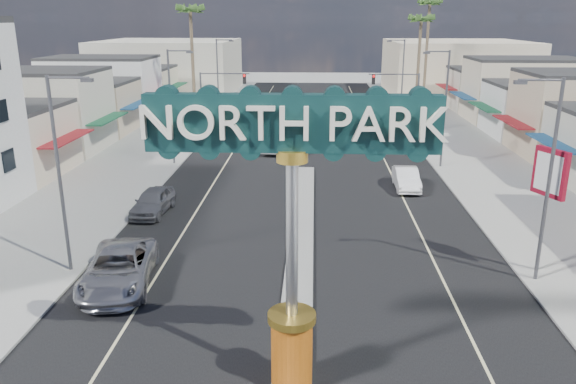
# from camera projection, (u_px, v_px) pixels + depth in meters

# --- Properties ---
(ground) EXTENTS (160.00, 160.00, 0.00)m
(ground) POSITION_uv_depth(u_px,v_px,m) (306.00, 166.00, 44.70)
(ground) COLOR gray
(ground) RESTS_ON ground
(road) EXTENTS (20.00, 120.00, 0.01)m
(road) POSITION_uv_depth(u_px,v_px,m) (306.00, 166.00, 44.70)
(road) COLOR black
(road) RESTS_ON ground
(median_island) EXTENTS (1.30, 30.00, 0.16)m
(median_island) POSITION_uv_depth(u_px,v_px,m) (301.00, 241.00, 29.42)
(median_island) COLOR gray
(median_island) RESTS_ON ground
(sidewalk_left) EXTENTS (8.00, 120.00, 0.12)m
(sidewalk_left) POSITION_uv_depth(u_px,v_px,m) (133.00, 163.00, 45.31)
(sidewalk_left) COLOR gray
(sidewalk_left) RESTS_ON ground
(sidewalk_right) EXTENTS (8.00, 120.00, 0.12)m
(sidewalk_right) POSITION_uv_depth(u_px,v_px,m) (484.00, 167.00, 44.06)
(sidewalk_right) COLOR gray
(sidewalk_right) RESTS_ON ground
(storefront_row_left) EXTENTS (12.00, 42.00, 6.00)m
(storefront_row_left) POSITION_uv_depth(u_px,v_px,m) (74.00, 103.00, 57.28)
(storefront_row_left) COLOR beige
(storefront_row_left) RESTS_ON ground
(storefront_row_right) EXTENTS (12.00, 42.00, 6.00)m
(storefront_row_right) POSITION_uv_depth(u_px,v_px,m) (552.00, 106.00, 55.14)
(storefront_row_right) COLOR #B7B29E
(storefront_row_right) RESTS_ON ground
(backdrop_far_left) EXTENTS (20.00, 20.00, 8.00)m
(backdrop_far_left) POSITION_uv_depth(u_px,v_px,m) (170.00, 67.00, 87.42)
(backdrop_far_left) COLOR #B7B29E
(backdrop_far_left) RESTS_ON ground
(backdrop_far_right) EXTENTS (20.00, 20.00, 8.00)m
(backdrop_far_right) POSITION_uv_depth(u_px,v_px,m) (455.00, 68.00, 85.45)
(backdrop_far_right) COLOR beige
(backdrop_far_right) RESTS_ON ground
(gateway_sign) EXTENTS (8.20, 1.50, 9.15)m
(gateway_sign) POSITION_uv_depth(u_px,v_px,m) (292.00, 212.00, 16.21)
(gateway_sign) COLOR #BA550E
(gateway_sign) RESTS_ON median_island
(traffic_signal_left) EXTENTS (5.09, 0.45, 6.00)m
(traffic_signal_left) POSITION_uv_depth(u_px,v_px,m) (219.00, 90.00, 57.19)
(traffic_signal_left) COLOR #47474C
(traffic_signal_left) RESTS_ON ground
(traffic_signal_right) EXTENTS (5.09, 0.45, 6.00)m
(traffic_signal_right) POSITION_uv_depth(u_px,v_px,m) (400.00, 91.00, 56.37)
(traffic_signal_right) COLOR #47474C
(traffic_signal_right) RESTS_ON ground
(streetlight_l_near) EXTENTS (2.03, 0.22, 9.00)m
(streetlight_l_near) POSITION_uv_depth(u_px,v_px,m) (62.00, 166.00, 24.59)
(streetlight_l_near) COLOR #47474C
(streetlight_l_near) RESTS_ON ground
(streetlight_l_mid) EXTENTS (2.03, 0.22, 9.00)m
(streetlight_l_mid) POSITION_uv_depth(u_px,v_px,m) (173.00, 101.00, 43.66)
(streetlight_l_mid) COLOR #47474C
(streetlight_l_mid) RESTS_ON ground
(streetlight_l_far) EXTENTS (2.03, 0.22, 9.00)m
(streetlight_l_far) POSITION_uv_depth(u_px,v_px,m) (219.00, 74.00, 64.65)
(streetlight_l_far) COLOR #47474C
(streetlight_l_far) RESTS_ON ground
(streetlight_r_near) EXTENTS (2.03, 0.22, 9.00)m
(streetlight_r_near) POSITION_uv_depth(u_px,v_px,m) (546.00, 172.00, 23.65)
(streetlight_r_near) COLOR #47474C
(streetlight_r_near) RESTS_ON ground
(streetlight_r_mid) EXTENTS (2.03, 0.22, 9.00)m
(streetlight_r_mid) POSITION_uv_depth(u_px,v_px,m) (443.00, 103.00, 42.73)
(streetlight_r_mid) COLOR #47474C
(streetlight_r_mid) RESTS_ON ground
(streetlight_r_far) EXTENTS (2.03, 0.22, 9.00)m
(streetlight_r_far) POSITION_uv_depth(u_px,v_px,m) (401.00, 75.00, 63.72)
(streetlight_r_far) COLOR #47474C
(streetlight_r_far) RESTS_ON ground
(palm_left_far) EXTENTS (2.60, 2.60, 13.10)m
(palm_left_far) POSITION_uv_depth(u_px,v_px,m) (190.00, 16.00, 60.95)
(palm_left_far) COLOR brown
(palm_left_far) RESTS_ON ground
(palm_right_mid) EXTENTS (2.60, 2.60, 12.10)m
(palm_right_mid) POSITION_uv_depth(u_px,v_px,m) (421.00, 24.00, 65.77)
(palm_right_mid) COLOR brown
(palm_right_mid) RESTS_ON ground
(palm_right_far) EXTENTS (2.60, 2.60, 14.10)m
(palm_right_far) POSITION_uv_depth(u_px,v_px,m) (429.00, 9.00, 70.88)
(palm_right_far) COLOR brown
(palm_right_far) RESTS_ON ground
(suv_left) EXTENTS (3.55, 6.33, 1.67)m
(suv_left) POSITION_uv_depth(u_px,v_px,m) (119.00, 268.00, 24.46)
(suv_left) COLOR #A3A3A7
(suv_left) RESTS_ON ground
(car_parked_left) EXTENTS (2.06, 4.55, 1.52)m
(car_parked_left) POSITION_uv_depth(u_px,v_px,m) (153.00, 201.00, 33.64)
(car_parked_left) COLOR slate
(car_parked_left) RESTS_ON ground
(car_parked_right) EXTENTS (1.58, 4.39, 1.44)m
(car_parked_right) POSITION_uv_depth(u_px,v_px,m) (406.00, 179.00, 38.57)
(car_parked_right) COLOR white
(car_parked_right) RESTS_ON ground
(city_bus) EXTENTS (3.86, 10.85, 2.96)m
(city_bus) POSITION_uv_depth(u_px,v_px,m) (286.00, 129.00, 51.63)
(city_bus) COLOR white
(city_bus) RESTS_ON ground
(bank_pylon_sign) EXTENTS (0.95, 1.73, 5.74)m
(bank_pylon_sign) POSITION_uv_depth(u_px,v_px,m) (549.00, 180.00, 24.73)
(bank_pylon_sign) COLOR #47474C
(bank_pylon_sign) RESTS_ON sidewalk_right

